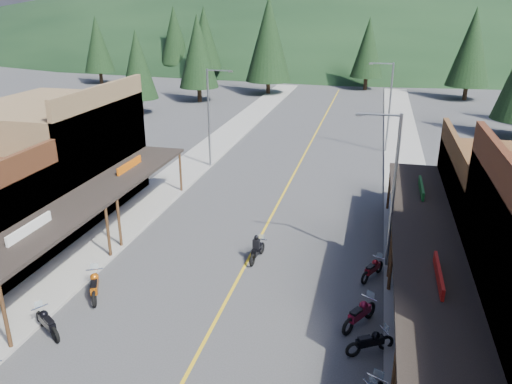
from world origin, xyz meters
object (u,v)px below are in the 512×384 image
Objects in this scene: streetlight_3 at (388,103)px; pine_0 at (97,44)px; shop_west_3 at (57,157)px; pine_1 at (204,38)px; bike_west_8 at (95,285)px; streetlight_2 at (391,186)px; pine_8 at (138,65)px; bike_east_8 at (370,341)px; rider_on_bike at (257,249)px; pine_2 at (269,39)px; streetlight_1 at (210,114)px; bike_east_10 at (373,268)px; pine_7 at (174,35)px; pine_3 at (368,47)px; pine_10 at (198,51)px; pine_4 at (472,47)px; pedestrian_east_b at (413,238)px; bike_west_7 at (47,322)px; bike_east_9 at (360,313)px.

pine_0 is at bearing 145.72° from streetlight_3.
pine_1 is at bearing 99.87° from shop_west_3.
streetlight_3 is 0.73× the size of pine_0.
streetlight_2 is at bearing -2.28° from bike_west_8.
pine_0 is at bearing 129.29° from pine_8.
bike_east_8 is 0.95× the size of rider_on_bike.
rider_on_bike is at bearing -78.37° from pine_2.
bike_west_8 is at bearing -114.72° from streetlight_3.
pine_0 is at bearing 133.40° from rider_on_bike.
bike_east_10 is (13.37, -15.30, -3.90)m from streetlight_1.
pine_7 is (-18.22, 64.70, 3.72)m from shop_west_3.
pine_3 is (-2.95, 36.00, 2.02)m from streetlight_3.
pine_3 is 65.06m from bike_west_8.
bike_east_8 is (20.24, -10.43, -2.95)m from shop_west_3.
streetlight_2 reaches higher than rider_on_bike.
pine_10 is (14.00, -26.00, -0.45)m from pine_7.
rider_on_bike is (-6.49, -0.80, -3.85)m from streetlight_2.
streetlight_3 is 3.84× the size of rider_on_bike.
bike_east_8 is (46.45, -61.13, -5.92)m from pine_0.
pine_2 is 6.09× the size of bike_west_8.
pine_1 is at bearing 166.61° from pine_4.
bike_east_8 is 5.83m from bike_east_10.
shop_west_3 is 5.49× the size of bike_east_8.
streetlight_2 is at bearing 47.30° from pedestrian_east_b.
pine_10 is at bearing -28.61° from pine_0.
rider_on_bike is at bearing -53.56° from pine_0.
streetlight_2 is 0.57× the size of pine_2.
bike_west_8 is at bearing -67.13° from pine_8.
bike_west_8 is at bearing -125.53° from bike_east_8.
bike_west_7 is 0.92× the size of bike_west_8.
pine_4 is (11.05, 30.00, 2.78)m from streetlight_3.
pine_1 is (-30.95, 40.00, 2.78)m from streetlight_3.
streetlight_2 is 58.11m from pine_3.
pine_7 is (-8.00, 6.00, 0.00)m from pine_1.
streetlight_2 is 43.18m from pine_8.
streetlight_3 reaches higher than rider_on_bike.
pine_8 is 47.04m from bike_east_9.
pine_4 is 44.74m from pine_8.
bike_east_8 is (28.45, -39.13, -5.41)m from pine_8.
pine_7 is 79.52m from bike_east_10.
shop_west_3 is 4.74× the size of bike_west_8.
bike_west_7 is at bearing -88.58° from streetlight_1.
shop_west_3 reaches higher than bike_east_8.
pine_3 is 59.65m from bike_east_10.
streetlight_1 reaches higher than bike_east_10.
pedestrian_east_b is (26.40, -40.43, -5.74)m from pine_10.
shop_west_3 is 0.99× the size of pine_3.
streetlight_3 is 56.86m from pine_0.
bike_west_7 is at bearing -113.28° from streetlight_3.
pine_3 is 1.10× the size of pine_8.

